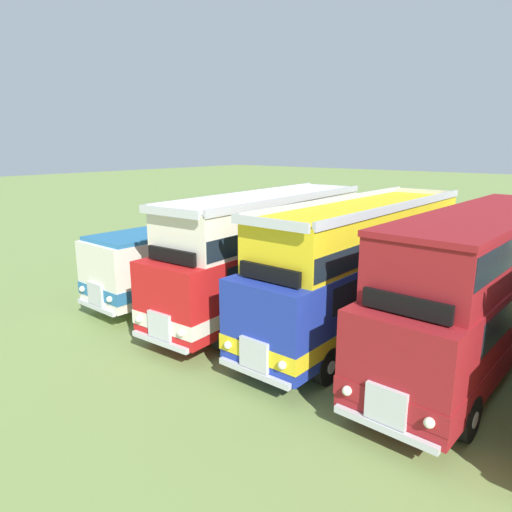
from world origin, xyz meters
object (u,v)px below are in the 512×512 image
Objects in this scene: bus_first_in_row at (200,252)px; bus_second_in_row at (268,250)px; bus_third_in_row at (364,263)px; bus_fourth_in_row at (479,282)px.

bus_first_in_row is 0.92× the size of bus_second_in_row.
bus_fourth_in_row is at bearing -4.47° from bus_third_in_row.
bus_third_in_row is (7.46, 0.46, 0.61)m from bus_first_in_row.
bus_third_in_row reaches higher than bus_first_in_row.
bus_first_in_row is 11.22m from bus_fourth_in_row.
bus_third_in_row is at bearing 3.49° from bus_first_in_row.
bus_fourth_in_row is (7.47, 0.18, 0.11)m from bus_second_in_row.
bus_second_in_row is 7.47m from bus_fourth_in_row.
bus_second_in_row reaches higher than bus_first_in_row.
bus_first_in_row is 7.50m from bus_third_in_row.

